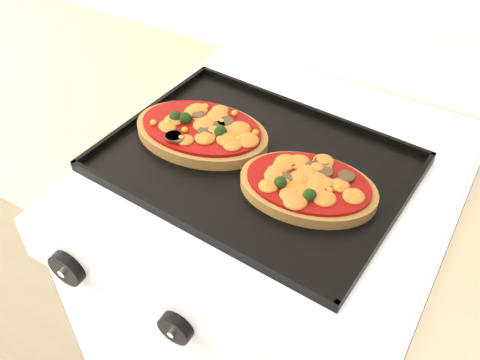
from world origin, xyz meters
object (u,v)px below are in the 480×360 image
Objects in this scene: pizza_right at (308,185)px; baking_tray at (255,162)px; pizza_left at (202,130)px; stove at (270,310)px.

baking_tray is at bearing 168.84° from pizza_right.
baking_tray is 0.12m from pizza_left.
stove is 0.49m from pizza_right.
pizza_left is 0.22m from pizza_right.
pizza_right reaches higher than stove.
baking_tray is 2.24× the size of pizza_right.
baking_tray is (-0.03, -0.04, 0.47)m from stove.
pizza_right reaches higher than baking_tray.
pizza_right is at bearing -8.02° from pizza_left.
stove is at bearing 144.05° from pizza_right.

